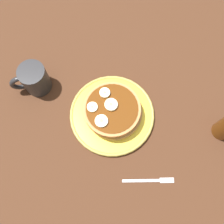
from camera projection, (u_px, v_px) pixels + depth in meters
The scene contains 9 objects.
ground_plane at pixel (112, 117), 70.07cm from camera, with size 140.00×140.00×3.00cm, color #422616.
plate at pixel (112, 115), 67.89cm from camera, with size 22.76×22.76×1.48cm.
pancake_stack at pixel (114, 111), 65.15cm from camera, with size 15.21×15.39×4.92cm.
banana_slice_0 at pixel (110, 105), 62.75cm from camera, with size 3.29×3.29×0.97cm.
banana_slice_1 at pixel (92, 107), 62.72cm from camera, with size 2.69×2.69×0.70cm.
banana_slice_2 at pixel (105, 93), 63.77cm from camera, with size 2.69×2.69×0.97cm.
banana_slice_3 at pixel (101, 121), 61.47cm from camera, with size 3.22×3.22×0.90cm.
coffee_mug at pixel (34, 79), 67.29cm from camera, with size 10.39×7.19×8.45cm.
fork at pixel (151, 180), 63.02cm from camera, with size 12.75×4.60×0.50cm.
Camera 1 is at (6.11, 19.73, 65.48)cm, focal length 40.41 mm.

